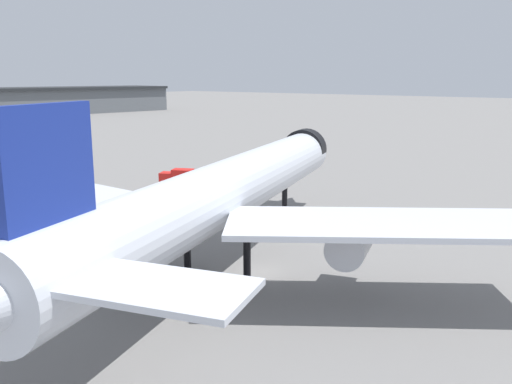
% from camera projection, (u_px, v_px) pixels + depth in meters
% --- Properties ---
extents(ground, '(900.00, 900.00, 0.00)m').
position_uv_depth(ground, '(260.00, 272.00, 50.68)').
color(ground, slate).
extents(airliner_near_gate, '(61.50, 54.89, 16.47)m').
position_uv_depth(airliner_near_gate, '(226.00, 192.00, 50.64)').
color(airliner_near_gate, silver).
rests_on(airliner_near_gate, ground).
extents(service_truck_front, '(4.56, 5.94, 3.00)m').
position_uv_depth(service_truck_front, '(178.00, 178.00, 89.04)').
color(service_truck_front, black).
rests_on(service_truck_front, ground).
extents(baggage_tug_wing, '(3.06, 3.58, 1.85)m').
position_uv_depth(baggage_tug_wing, '(249.00, 183.00, 87.58)').
color(baggage_tug_wing, black).
rests_on(baggage_tug_wing, ground).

